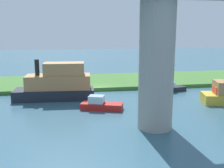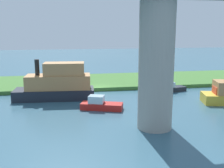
% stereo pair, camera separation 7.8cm
% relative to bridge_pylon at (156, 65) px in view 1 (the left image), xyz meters
% --- Properties ---
extents(ground_plane, '(160.00, 160.00, 0.00)m').
position_rel_bridge_pylon_xyz_m(ground_plane, '(3.14, -14.60, -5.41)').
color(ground_plane, '#386075').
extents(grassy_bank, '(80.00, 12.00, 0.50)m').
position_rel_bridge_pylon_xyz_m(grassy_bank, '(3.14, -20.60, -5.16)').
color(grassy_bank, '#427533').
rests_on(grassy_bank, ground).
extents(bridge_pylon, '(2.91, 2.91, 10.82)m').
position_rel_bridge_pylon_xyz_m(bridge_pylon, '(0.00, 0.00, 0.00)').
color(bridge_pylon, '#9E998E').
rests_on(bridge_pylon, ground).
extents(person_on_bank, '(0.49, 0.49, 1.39)m').
position_rel_bridge_pylon_xyz_m(person_on_bank, '(7.08, -16.36, -4.21)').
color(person_on_bank, '#2D334C').
rests_on(person_on_bank, grassy_bank).
extents(mooring_post, '(0.20, 0.20, 0.74)m').
position_rel_bridge_pylon_xyz_m(mooring_post, '(-5.21, -15.17, -4.54)').
color(mooring_post, brown).
rests_on(mooring_post, grassy_bank).
extents(pontoon_yellow, '(9.66, 3.85, 4.83)m').
position_rel_bridge_pylon_xyz_m(pontoon_yellow, '(8.36, -11.56, -3.62)').
color(pontoon_yellow, '#1E232D').
rests_on(pontoon_yellow, ground).
extents(motorboat_red, '(4.62, 2.90, 1.45)m').
position_rel_bridge_pylon_xyz_m(motorboat_red, '(3.80, -6.30, -4.89)').
color(motorboat_red, red).
rests_on(motorboat_red, ground).
extents(skiff_small, '(4.15, 2.34, 1.31)m').
position_rel_bridge_pylon_xyz_m(skiff_small, '(-6.73, -12.91, -4.94)').
color(skiff_small, '#1E232D').
rests_on(skiff_small, ground).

